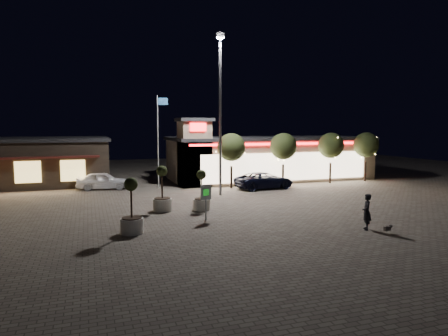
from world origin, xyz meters
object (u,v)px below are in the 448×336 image
object	(u,v)px
pedestrian	(367,212)
planter_mid	(132,216)
valet_sign	(206,195)
pickup_truck	(264,180)
planter_left	(162,197)
white_sedan	(103,181)

from	to	relation	value
pedestrian	planter_mid	bearing A→B (deg)	-77.34
valet_sign	planter_mid	bearing A→B (deg)	-160.26
pickup_truck	planter_left	size ratio (longest dim) A/B	1.77
valet_sign	planter_left	bearing A→B (deg)	120.46
pedestrian	planter_mid	world-z (taller)	planter_mid
white_sedan	pedestrian	distance (m)	22.31
pedestrian	valet_sign	size ratio (longest dim) A/B	0.92
planter_left	pickup_truck	bearing A→B (deg)	32.30
planter_mid	pedestrian	bearing A→B (deg)	-15.39
pickup_truck	planter_mid	bearing A→B (deg)	126.54
pickup_truck	planter_left	distance (m)	11.82
pickup_truck	planter_mid	world-z (taller)	planter_mid
planter_left	planter_mid	distance (m)	5.38
white_sedan	valet_sign	world-z (taller)	valet_sign
pickup_truck	white_sedan	world-z (taller)	white_sedan
pickup_truck	valet_sign	distance (m)	12.55
pickup_truck	valet_sign	size ratio (longest dim) A/B	2.51
pedestrian	planter_mid	xyz separation A→B (m)	(-11.62, 3.20, -0.07)
pickup_truck	white_sedan	size ratio (longest dim) A/B	1.19
pickup_truck	planter_left	xyz separation A→B (m)	(-9.99, -6.31, 0.18)
planter_left	white_sedan	bearing A→B (deg)	107.10
planter_left	valet_sign	xyz separation A→B (m)	(1.92, -3.27, 0.54)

